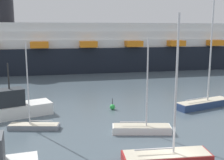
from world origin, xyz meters
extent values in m
cube|color=white|center=(0.05, 6.10, 0.31)|extent=(5.35, 2.69, 0.63)
cube|color=beige|center=(0.05, 6.10, 0.65)|extent=(5.12, 2.53, 0.04)
cylinder|color=silver|center=(0.45, 6.00, 4.48)|extent=(0.12, 0.12, 7.70)
cylinder|color=silver|center=(-0.68, 6.30, 0.98)|extent=(2.27, 0.70, 0.10)
cube|color=gray|center=(-9.17, 9.53, 0.22)|extent=(4.76, 2.38, 0.44)
cube|color=beige|center=(-9.17, 9.53, 0.46)|extent=(4.56, 2.24, 0.04)
cylinder|color=silver|center=(-9.53, 9.63, 4.15)|extent=(0.11, 0.11, 7.42)
cylinder|color=silver|center=(-8.53, 9.35, 0.79)|extent=(2.02, 0.66, 0.09)
cube|color=navy|center=(10.04, 11.86, 0.39)|extent=(7.57, 3.28, 0.78)
cube|color=beige|center=(10.04, 11.86, 0.80)|extent=(7.25, 3.08, 0.04)
cylinder|color=silver|center=(10.62, 11.99, 6.51)|extent=(0.18, 0.18, 11.47)
cylinder|color=silver|center=(9.00, 11.63, 1.13)|extent=(3.27, 0.85, 0.14)
cube|color=maroon|center=(-0.27, 0.49, 0.31)|extent=(6.29, 2.57, 0.62)
cube|color=beige|center=(-0.27, 0.49, 0.64)|extent=(6.03, 2.40, 0.04)
cylinder|color=silver|center=(0.21, 0.43, 5.35)|extent=(0.15, 0.15, 9.45)
cylinder|color=silver|center=(-1.15, 0.61, 0.97)|extent=(2.74, 0.47, 0.12)
cube|color=white|center=(-11.16, 13.83, 0.64)|extent=(7.96, 4.45, 1.29)
cube|color=#1E2328|center=(-11.53, 13.73, 2.15)|extent=(3.12, 2.57, 1.73)
cylinder|color=#262626|center=(-11.53, 13.73, 4.34)|extent=(0.15, 0.15, 2.65)
sphere|color=green|center=(-0.57, 13.74, 0.30)|extent=(0.61, 0.61, 0.61)
cylinder|color=black|center=(-0.57, 13.74, 0.96)|extent=(0.06, 0.06, 0.70)
cube|color=black|center=(1.71, 46.59, 2.61)|extent=(95.49, 17.86, 5.22)
cube|color=white|center=(1.71, 46.59, 6.08)|extent=(87.82, 15.90, 1.71)
cube|color=white|center=(1.71, 46.59, 7.79)|extent=(82.55, 14.95, 1.71)
cube|color=white|center=(1.71, 46.59, 9.50)|extent=(77.28, 13.99, 1.71)
cube|color=orange|center=(-8.10, 40.15, 6.08)|extent=(3.54, 2.82, 1.20)
cube|color=orange|center=(1.38, 39.69, 6.08)|extent=(3.54, 2.82, 1.20)
cube|color=orange|center=(10.87, 39.23, 6.08)|extent=(3.54, 2.82, 1.20)
cube|color=orange|center=(20.35, 38.77, 6.08)|extent=(3.54, 2.82, 1.20)
cube|color=orange|center=(29.83, 38.32, 6.08)|extent=(3.54, 2.82, 1.20)
cylinder|color=black|center=(-15.36, 47.42, 12.72)|extent=(4.79, 4.79, 4.75)
camera|label=1|loc=(-8.54, -15.84, 9.04)|focal=44.57mm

